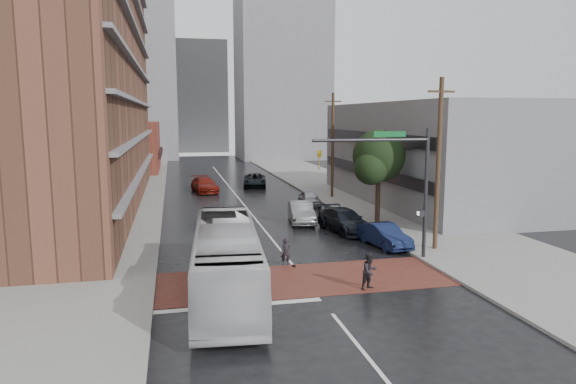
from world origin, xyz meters
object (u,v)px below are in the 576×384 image
pedestrian_a (286,252)px  car_travel_b (301,212)px  car_parked_near (385,235)px  suv_travel (255,180)px  car_travel_a (223,219)px  transit_bus (226,261)px  car_travel_c (205,185)px  car_parked_mid (344,220)px  pedestrian_b (370,271)px  car_parked_far (309,198)px

pedestrian_a → car_travel_b: size_ratio=0.31×
car_parked_near → suv_travel: bearing=88.1°
car_travel_a → car_parked_near: (9.13, -6.35, -0.14)m
transit_bus → suv_travel: transit_bus is taller
transit_bus → suv_travel: size_ratio=2.19×
car_travel_c → car_parked_near: bearing=-79.0°
pedestrian_a → car_parked_mid: car_parked_mid is taller
car_travel_c → car_parked_mid: (8.20, -20.71, 0.00)m
suv_travel → pedestrian_a: bearing=-86.6°
car_travel_a → suv_travel: size_ratio=0.94×
pedestrian_b → car_parked_near: (3.74, 7.05, -0.15)m
suv_travel → car_parked_mid: 23.86m
pedestrian_a → pedestrian_b: bearing=-50.2°
car_parked_near → car_parked_far: bearing=83.5°
car_travel_a → car_travel_c: size_ratio=0.93×
suv_travel → car_parked_far: 13.39m
pedestrian_a → car_parked_far: 18.65m
car_parked_far → pedestrian_a: bearing=-107.2°
pedestrian_b → car_parked_far: bearing=59.1°
pedestrian_b → suv_travel: bearing=66.6°
car_travel_b → suv_travel: 20.24m
car_travel_b → car_travel_c: car_travel_b is taller
suv_travel → transit_bus: bearing=-91.6°
transit_bus → car_travel_a: 12.97m
car_travel_b → car_parked_mid: bearing=-50.9°
car_travel_b → car_parked_far: (2.55, 7.16, -0.14)m
transit_bus → pedestrian_a: (3.53, 4.00, -0.88)m
transit_bus → pedestrian_a: size_ratio=7.91×
pedestrian_a → car_parked_near: 7.13m
pedestrian_a → car_travel_b: car_travel_b is taller
car_travel_a → car_parked_far: 12.19m
car_travel_b → car_travel_c: 18.25m
car_travel_a → car_parked_mid: size_ratio=0.93×
car_travel_c → car_parked_near: car_travel_c is taller
pedestrian_b → car_parked_mid: pedestrian_b is taller
transit_bus → car_parked_mid: (9.16, 11.00, -0.84)m
transit_bus → car_parked_near: size_ratio=2.72×
car_parked_near → car_parked_far: size_ratio=1.13×
suv_travel → car_travel_a: bearing=-95.2°
car_parked_mid → car_parked_far: car_parked_mid is taller
car_travel_b → pedestrian_b: bearing=-84.7°
pedestrian_b → car_travel_a: 14.44m
car_travel_a → car_travel_c: (-0.10, 18.81, -0.08)m
pedestrian_a → car_parked_near: size_ratio=0.34×
car_parked_near → pedestrian_a: bearing=-168.0°
transit_bus → car_parked_near: (10.19, 6.55, -0.91)m
car_travel_a → suv_travel: (5.66, 21.83, -0.11)m
car_parked_near → car_parked_mid: 4.57m
car_travel_a → car_travel_c: bearing=95.4°
car_parked_near → car_travel_c: bearing=101.2°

